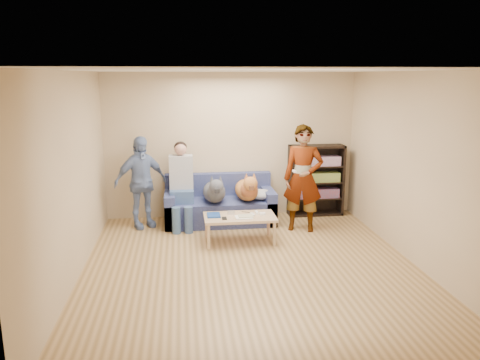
{
  "coord_description": "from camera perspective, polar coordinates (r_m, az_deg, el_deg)",
  "views": [
    {
      "loc": [
        -0.89,
        -5.83,
        2.54
      ],
      "look_at": [
        0.0,
        1.2,
        0.95
      ],
      "focal_mm": 35.0,
      "sensor_mm": 36.0,
      "label": 1
    }
  ],
  "objects": [
    {
      "name": "pen_orange",
      "position": [
        7.08,
        -0.03,
        -4.75
      ],
      "size": [
        0.13,
        0.06,
        0.01
      ],
      "primitive_type": "cylinder",
      "rotation": [
        0.0,
        1.57,
        0.35
      ],
      "color": "orange",
      "rests_on": "coffee_table"
    },
    {
      "name": "coffee_table",
      "position": [
        7.25,
        -0.03,
        -4.74
      ],
      "size": [
        1.1,
        0.6,
        0.42
      ],
      "color": "tan",
      "rests_on": "ground"
    },
    {
      "name": "pen_black",
      "position": [
        7.42,
        0.71,
        -3.92
      ],
      "size": [
        0.13,
        0.08,
        0.01
      ],
      "primitive_type": "cylinder",
      "rotation": [
        0.0,
        1.57,
        -0.52
      ],
      "color": "black",
      "rests_on": "coffee_table"
    },
    {
      "name": "held_controller",
      "position": [
        7.48,
        6.64,
        1.06
      ],
      "size": [
        0.04,
        0.12,
        0.03
      ],
      "primitive_type": "cube",
      "rotation": [
        0.0,
        0.0,
        0.02
      ],
      "color": "white",
      "rests_on": "person_standing_right"
    },
    {
      "name": "person_seated",
      "position": [
        8.0,
        -7.16,
        -0.22
      ],
      "size": [
        0.4,
        0.73,
        1.47
      ],
      "color": "#3E5188",
      "rests_on": "sofa"
    },
    {
      "name": "wallet",
      "position": [
        7.09,
        -1.92,
        -4.69
      ],
      "size": [
        0.07,
        0.12,
        0.02
      ],
      "primitive_type": "cube",
      "color": "black",
      "rests_on": "coffee_table"
    },
    {
      "name": "person_standing_left",
      "position": [
        8.03,
        -12.01,
        -0.28
      ],
      "size": [
        0.99,
        0.75,
        1.56
      ],
      "primitive_type": "imported",
      "rotation": [
        0.0,
        0.0,
        0.47
      ],
      "color": "#798EC2",
      "rests_on": "ground"
    },
    {
      "name": "headphone_cup_a",
      "position": [
        7.24,
        1.56,
        -4.3
      ],
      "size": [
        0.07,
        0.07,
        0.02
      ],
      "primitive_type": "cylinder",
      "color": "white",
      "rests_on": "coffee_table"
    },
    {
      "name": "sofa",
      "position": [
        8.27,
        -2.51,
        -3.22
      ],
      "size": [
        1.9,
        0.85,
        0.82
      ],
      "color": "#515B93",
      "rests_on": "ground"
    },
    {
      "name": "papers",
      "position": [
        7.14,
        0.47,
        -4.55
      ],
      "size": [
        0.26,
        0.2,
        0.02
      ],
      "primitive_type": "cube",
      "color": "white",
      "rests_on": "coffee_table"
    },
    {
      "name": "ground",
      "position": [
        6.42,
        1.37,
        -10.66
      ],
      "size": [
        5.0,
        5.0,
        0.0
      ],
      "primitive_type": "plane",
      "color": "olive",
      "rests_on": "ground"
    },
    {
      "name": "dog_gray",
      "position": [
        7.92,
        -3.11,
        -1.38
      ],
      "size": [
        0.38,
        1.24,
        0.55
      ],
      "color": "#4E5159",
      "rests_on": "sofa"
    },
    {
      "name": "controller_a",
      "position": [
        7.36,
        2.04,
        -3.97
      ],
      "size": [
        0.04,
        0.13,
        0.03
      ],
      "primitive_type": "cube",
      "color": "white",
      "rests_on": "coffee_table"
    },
    {
      "name": "dog_tan",
      "position": [
        8.03,
        0.89,
        -1.14
      ],
      "size": [
        0.39,
        1.16,
        0.57
      ],
      "color": "#BD8039",
      "rests_on": "sofa"
    },
    {
      "name": "wall_right",
      "position": [
        6.74,
        20.72,
        1.21
      ],
      "size": [
        0.0,
        5.0,
        5.0
      ],
      "primitive_type": "plane",
      "rotation": [
        1.57,
        0.0,
        -1.57
      ],
      "color": "tan",
      "rests_on": "ground"
    },
    {
      "name": "camera_silver",
      "position": [
        7.33,
        -1.09,
        -3.97
      ],
      "size": [
        0.11,
        0.06,
        0.05
      ],
      "primitive_type": "cube",
      "color": "#B0B0B4",
      "rests_on": "coffee_table"
    },
    {
      "name": "wall_back",
      "position": [
        8.47,
        -1.11,
        4.23
      ],
      "size": [
        4.5,
        0.0,
        4.5
      ],
      "primitive_type": "plane",
      "rotation": [
        1.57,
        0.0,
        0.0
      ],
      "color": "tan",
      "rests_on": "ground"
    },
    {
      "name": "controller_b",
      "position": [
        7.3,
        2.76,
        -4.13
      ],
      "size": [
        0.09,
        0.06,
        0.03
      ],
      "primitive_type": "cube",
      "color": "white",
      "rests_on": "coffee_table"
    },
    {
      "name": "magazine",
      "position": [
        7.16,
        0.68,
        -4.39
      ],
      "size": [
        0.22,
        0.17,
        0.01
      ],
      "primitive_type": "cube",
      "color": "#ACAA89",
      "rests_on": "coffee_table"
    },
    {
      "name": "notebook_blue",
      "position": [
        7.24,
        -3.23,
        -4.29
      ],
      "size": [
        0.2,
        0.26,
        0.03
      ],
      "primitive_type": "cube",
      "color": "navy",
      "rests_on": "coffee_table"
    },
    {
      "name": "blanket",
      "position": [
        8.16,
        2.49,
        -1.75
      ],
      "size": [
        0.48,
        0.4,
        0.16
      ],
      "primitive_type": "ellipsoid",
      "color": "#AFAFB4",
      "rests_on": "sofa"
    },
    {
      "name": "person_standing_right",
      "position": [
        7.76,
        7.7,
        0.2
      ],
      "size": [
        0.75,
        0.61,
        1.77
      ],
      "primitive_type": "imported",
      "rotation": [
        0.0,
        0.0,
        -0.33
      ],
      "color": "gray",
      "rests_on": "ground"
    },
    {
      "name": "wall_left",
      "position": [
        6.11,
        -19.9,
        0.17
      ],
      "size": [
        0.0,
        5.0,
        5.0
      ],
      "primitive_type": "plane",
      "rotation": [
        1.57,
        0.0,
        1.57
      ],
      "color": "tan",
      "rests_on": "ground"
    },
    {
      "name": "bookshelf",
      "position": [
        8.72,
        9.21,
        0.16
      ],
      "size": [
        1.0,
        0.34,
        1.3
      ],
      "color": "black",
      "rests_on": "ground"
    },
    {
      "name": "wall_front",
      "position": [
        3.66,
        7.36,
        -7.27
      ],
      "size": [
        4.5,
        0.0,
        4.5
      ],
      "primitive_type": "plane",
      "rotation": [
        -1.57,
        0.0,
        0.0
      ],
      "color": "tan",
      "rests_on": "ground"
    },
    {
      "name": "ceiling",
      "position": [
        5.9,
        1.51,
        13.22
      ],
      "size": [
        5.0,
        5.0,
        0.0
      ],
      "primitive_type": "plane",
      "rotation": [
        3.14,
        0.0,
        0.0
      ],
      "color": "white",
      "rests_on": "ground"
    },
    {
      "name": "headphone_cup_b",
      "position": [
        7.32,
        1.47,
        -4.12
      ],
      "size": [
        0.07,
        0.07,
        0.02
      ],
      "primitive_type": "cylinder",
      "color": "silver",
      "rests_on": "coffee_table"
    }
  ]
}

